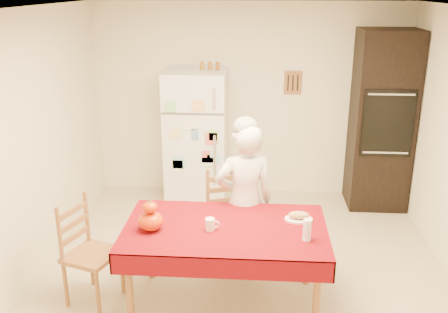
# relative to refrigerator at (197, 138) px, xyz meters

# --- Properties ---
(floor) EXTENTS (4.50, 4.50, 0.00)m
(floor) POSITION_rel_refrigerator_xyz_m (0.65, -1.88, -0.85)
(floor) COLOR tan
(floor) RESTS_ON ground
(room_shell) EXTENTS (4.02, 4.52, 2.51)m
(room_shell) POSITION_rel_refrigerator_xyz_m (0.65, -1.88, 0.77)
(room_shell) COLOR #ECE0C7
(room_shell) RESTS_ON ground
(refrigerator) EXTENTS (0.75, 0.74, 1.70)m
(refrigerator) POSITION_rel_refrigerator_xyz_m (0.00, 0.00, 0.00)
(refrigerator) COLOR white
(refrigerator) RESTS_ON floor
(oven_cabinet) EXTENTS (0.70, 0.62, 2.20)m
(oven_cabinet) POSITION_rel_refrigerator_xyz_m (2.28, 0.05, 0.25)
(oven_cabinet) COLOR black
(oven_cabinet) RESTS_ON floor
(dining_table) EXTENTS (1.70, 1.00, 0.76)m
(dining_table) POSITION_rel_refrigerator_xyz_m (0.52, -2.24, -0.16)
(dining_table) COLOR brown
(dining_table) RESTS_ON floor
(chair_far) EXTENTS (0.53, 0.51, 0.95)m
(chair_far) POSITION_rel_refrigerator_xyz_m (0.49, -1.44, -0.34)
(chair_far) COLOR brown
(chair_far) RESTS_ON floor
(chair_left) EXTENTS (0.52, 0.53, 0.95)m
(chair_left) POSITION_rel_refrigerator_xyz_m (-0.71, -2.23, -0.34)
(chair_left) COLOR brown
(chair_left) RESTS_ON floor
(seated_woman) EXTENTS (0.62, 0.48, 1.52)m
(seated_woman) POSITION_rel_refrigerator_xyz_m (0.66, -1.73, -0.09)
(seated_woman) COLOR silver
(seated_woman) RESTS_ON floor
(coffee_mug) EXTENTS (0.08, 0.08, 0.10)m
(coffee_mug) POSITION_rel_refrigerator_xyz_m (0.39, -2.30, -0.04)
(coffee_mug) COLOR white
(coffee_mug) RESTS_ON dining_table
(pumpkin_lower) EXTENTS (0.21, 0.21, 0.16)m
(pumpkin_lower) POSITION_rel_refrigerator_xyz_m (-0.09, -2.33, -0.01)
(pumpkin_lower) COLOR #C74504
(pumpkin_lower) RESTS_ON dining_table
(pumpkin_upper) EXTENTS (0.12, 0.12, 0.09)m
(pumpkin_upper) POSITION_rel_refrigerator_xyz_m (-0.09, -2.33, 0.11)
(pumpkin_upper) COLOR #DF5505
(pumpkin_upper) RESTS_ON pumpkin_lower
(wine_glass) EXTENTS (0.07, 0.07, 0.18)m
(wine_glass) POSITION_rel_refrigerator_xyz_m (1.18, -2.41, -0.00)
(wine_glass) COLOR white
(wine_glass) RESTS_ON dining_table
(bread_plate) EXTENTS (0.24, 0.24, 0.02)m
(bread_plate) POSITION_rel_refrigerator_xyz_m (1.14, -2.07, -0.08)
(bread_plate) COLOR white
(bread_plate) RESTS_ON dining_table
(bread_loaf) EXTENTS (0.18, 0.10, 0.06)m
(bread_loaf) POSITION_rel_refrigerator_xyz_m (1.14, -2.07, -0.04)
(bread_loaf) COLOR #B07D56
(bread_loaf) RESTS_ON bread_plate
(spice_jar_left) EXTENTS (0.05, 0.05, 0.10)m
(spice_jar_left) POSITION_rel_refrigerator_xyz_m (0.08, 0.05, 0.90)
(spice_jar_left) COLOR #99661B
(spice_jar_left) RESTS_ON refrigerator
(spice_jar_mid) EXTENTS (0.05, 0.05, 0.10)m
(spice_jar_mid) POSITION_rel_refrigerator_xyz_m (0.17, 0.05, 0.90)
(spice_jar_mid) COLOR #95601B
(spice_jar_mid) RESTS_ON refrigerator
(spice_jar_right) EXTENTS (0.05, 0.05, 0.10)m
(spice_jar_right) POSITION_rel_refrigerator_xyz_m (0.27, 0.05, 0.90)
(spice_jar_right) COLOR brown
(spice_jar_right) RESTS_ON refrigerator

